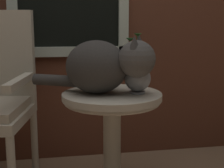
{
  "coord_description": "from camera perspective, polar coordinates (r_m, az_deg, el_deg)",
  "views": [
    {
      "loc": [
        -0.17,
        -1.62,
        1.0
      ],
      "look_at": [
        0.12,
        0.1,
        0.68
      ],
      "focal_mm": 52.16,
      "sensor_mm": 36.0,
      "label": 1
    }
  ],
  "objects": [
    {
      "name": "pewter_vase_with_ivy",
      "position": [
        1.76,
        4.49,
        1.44
      ],
      "size": [
        0.14,
        0.14,
        0.32
      ],
      "color": "gray",
      "rests_on": "wicker_side_table"
    },
    {
      "name": "cat",
      "position": [
        1.74,
        -1.54,
        3.24
      ],
      "size": [
        0.65,
        0.41,
        0.32
      ],
      "color": "#33302D",
      "rests_on": "wicker_side_table"
    },
    {
      "name": "wicker_side_table",
      "position": [
        1.83,
        -0.0,
        -7.18
      ],
      "size": [
        0.55,
        0.55,
        0.63
      ],
      "color": "#B2A893",
      "rests_on": "ground_plane"
    }
  ]
}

